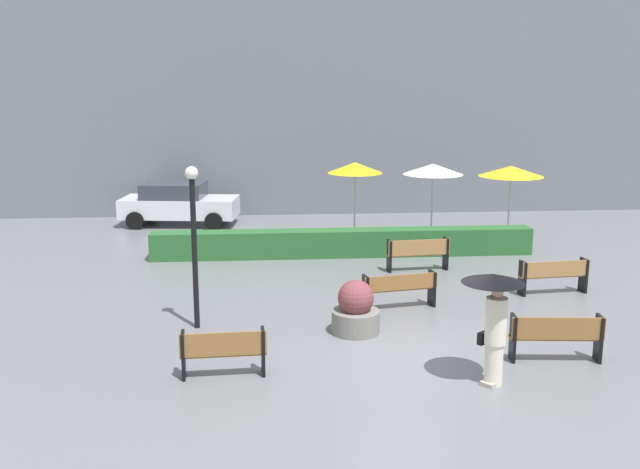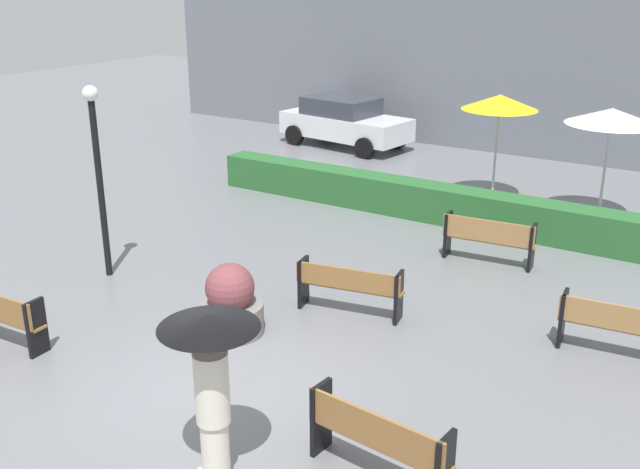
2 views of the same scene
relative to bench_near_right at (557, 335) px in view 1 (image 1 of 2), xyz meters
The scene contains 15 objects.
ground_plane 2.90m from the bench_near_right, behind, with size 60.00×60.00×0.00m, color slate.
bench_near_right is the anchor object (origin of this frame).
bench_mid_center 4.23m from the bench_near_right, 124.38° to the left, with size 1.82×0.69×0.85m.
bench_far_right 4.69m from the bench_near_right, 68.64° to the left, with size 1.80×0.54×0.87m.
bench_near_left 6.33m from the bench_near_right, behind, with size 1.57×0.43×0.88m.
bench_back_row 6.98m from the bench_near_right, 100.13° to the left, with size 1.80×0.52×0.91m.
pedestrian_with_umbrella 1.99m from the bench_near_right, 149.56° to the right, with size 1.11×1.11×2.02m.
planter_pot 4.11m from the bench_near_right, 152.03° to the left, with size 1.03×1.03×1.16m.
lamp_post 7.66m from the bench_near_right, 160.37° to the left, with size 0.28×0.28×3.54m.
patio_umbrella_yellow 11.26m from the bench_near_right, 103.26° to the left, with size 1.80×1.80×2.64m.
patio_umbrella_white 10.84m from the bench_near_right, 89.88° to the left, with size 1.98×1.98×2.58m.
patio_umbrella_yellow_far 11.15m from the bench_near_right, 76.04° to the left, with size 2.14×2.14×2.49m.
hedge_strip 9.30m from the bench_near_right, 109.77° to the left, with size 11.62×0.70×0.82m, color #28602D.
building_facade 17.04m from the bench_near_right, 99.83° to the left, with size 28.00×1.20×8.82m, color slate.
parked_car 16.50m from the bench_near_right, 121.78° to the left, with size 4.39×2.41×1.57m.
Camera 1 is at (-2.72, -13.19, 5.37)m, focal length 41.00 mm.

